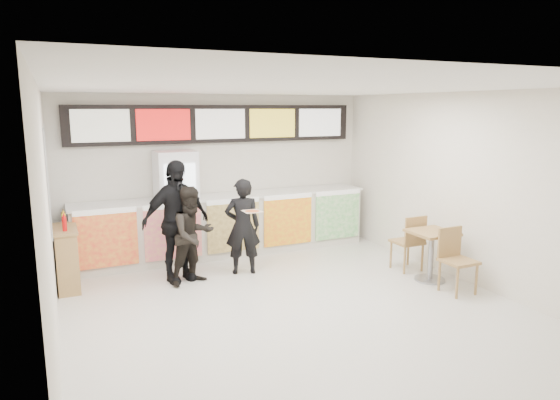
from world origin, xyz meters
TOP-DOWN VIEW (x-y plane):
  - floor at (0.00, 0.00)m, footprint 7.00×7.00m
  - ceiling at (0.00, 0.00)m, footprint 7.00×7.00m
  - wall_back at (0.00, 3.50)m, footprint 6.00×0.00m
  - wall_left at (-3.00, 0.00)m, footprint 0.00×7.00m
  - wall_right at (3.00, 0.00)m, footprint 0.00×7.00m
  - service_counter at (0.00, 3.09)m, footprint 5.56×0.77m
  - menu_board at (0.00, 3.41)m, footprint 5.50×0.14m
  - drinks_fridge at (-0.93, 3.11)m, footprint 0.70×0.67m
  - mirror_panel at (-2.99, 2.45)m, footprint 0.01×2.00m
  - customer_main at (-0.11, 1.93)m, footprint 0.66×0.52m
  - customer_left at (-1.00, 1.80)m, footprint 0.91×0.80m
  - customer_mid at (-1.20, 2.03)m, footprint 1.23×0.76m
  - pizza_slice at (-0.11, 1.48)m, footprint 0.36×0.36m
  - cafe_table at (2.50, 0.33)m, footprint 0.66×1.66m
  - condiment_ledge at (-2.82, 2.37)m, footprint 0.35×0.86m

SIDE VIEW (x-z plane):
  - floor at x=0.00m, z-range 0.00..0.00m
  - condiment_ledge at x=-2.82m, z-range -0.08..1.07m
  - cafe_table at x=2.50m, z-range 0.08..1.05m
  - service_counter at x=0.00m, z-range 0.00..1.14m
  - customer_left at x=-1.00m, z-range 0.00..1.56m
  - customer_main at x=-0.11m, z-range 0.00..1.61m
  - customer_mid at x=-1.20m, z-range 0.00..1.95m
  - drinks_fridge at x=-0.93m, z-range 0.00..2.00m
  - pizza_slice at x=-0.11m, z-range 1.15..1.17m
  - wall_back at x=0.00m, z-range -1.50..4.50m
  - wall_left at x=-3.00m, z-range -2.00..5.00m
  - wall_right at x=3.00m, z-range -2.00..5.00m
  - mirror_panel at x=-2.99m, z-range 1.00..2.50m
  - menu_board at x=0.00m, z-range 2.10..2.80m
  - ceiling at x=0.00m, z-range 3.00..3.00m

